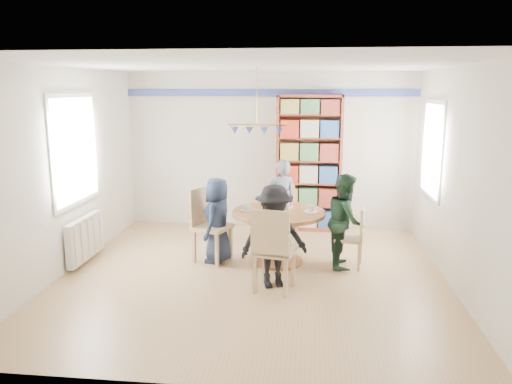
# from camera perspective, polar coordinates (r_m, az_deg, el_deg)

# --- Properties ---
(ground) EXTENTS (5.00, 5.00, 0.00)m
(ground) POSITION_cam_1_polar(r_m,az_deg,el_deg) (6.65, -0.39, -9.60)
(ground) COLOR tan
(room_shell) EXTENTS (5.00, 5.00, 5.00)m
(room_shell) POSITION_cam_1_polar(r_m,az_deg,el_deg) (7.13, -1.67, 5.53)
(room_shell) COLOR white
(room_shell) RESTS_ON ground
(radiator) EXTENTS (0.12, 1.00, 0.60)m
(radiator) POSITION_cam_1_polar(r_m,az_deg,el_deg) (7.47, -18.92, -5.00)
(radiator) COLOR silver
(radiator) RESTS_ON ground
(dining_table) EXTENTS (1.30, 1.30, 0.75)m
(dining_table) POSITION_cam_1_polar(r_m,az_deg,el_deg) (6.98, 2.60, -3.74)
(dining_table) COLOR brown
(dining_table) RESTS_ON ground
(chair_left) EXTENTS (0.60, 0.60, 1.05)m
(chair_left) POSITION_cam_1_polar(r_m,az_deg,el_deg) (7.12, -5.64, -3.30)
(chair_left) COLOR tan
(chair_left) RESTS_ON ground
(chair_right) EXTENTS (0.43, 0.43, 0.85)m
(chair_right) POSITION_cam_1_polar(r_m,az_deg,el_deg) (6.97, 11.20, -4.75)
(chair_right) COLOR tan
(chair_right) RESTS_ON ground
(chair_far) EXTENTS (0.50, 0.50, 0.92)m
(chair_far) POSITION_cam_1_polar(r_m,az_deg,el_deg) (7.95, 3.12, -2.18)
(chair_far) COLOR tan
(chair_far) RESTS_ON ground
(chair_near) EXTENTS (0.55, 0.55, 1.05)m
(chair_near) POSITION_cam_1_polar(r_m,az_deg,el_deg) (5.97, 1.93, -6.26)
(chair_near) COLOR tan
(chair_near) RESTS_ON ground
(person_left) EXTENTS (0.49, 0.65, 1.21)m
(person_left) POSITION_cam_1_polar(r_m,az_deg,el_deg) (7.04, -4.41, -3.24)
(person_left) COLOR #1A243B
(person_left) RESTS_ON ground
(person_right) EXTENTS (0.50, 0.63, 1.30)m
(person_right) POSITION_cam_1_polar(r_m,az_deg,el_deg) (6.94, 10.19, -3.24)
(person_right) COLOR #18301F
(person_right) RESTS_ON ground
(person_far) EXTENTS (0.57, 0.48, 1.34)m
(person_far) POSITION_cam_1_polar(r_m,az_deg,el_deg) (7.87, 2.90, -1.13)
(person_far) COLOR gray
(person_far) RESTS_ON ground
(person_near) EXTENTS (0.95, 0.74, 1.29)m
(person_near) POSITION_cam_1_polar(r_m,az_deg,el_deg) (6.13, 2.08, -5.11)
(person_near) COLOR black
(person_near) RESTS_ON ground
(bookshelf) EXTENTS (1.11, 0.33, 2.32)m
(bookshelf) POSITION_cam_1_polar(r_m,az_deg,el_deg) (8.59, 6.07, 3.12)
(bookshelf) COLOR brown
(bookshelf) RESTS_ON ground
(tableware) EXTENTS (1.09, 1.09, 0.29)m
(tableware) POSITION_cam_1_polar(r_m,az_deg,el_deg) (6.95, 2.44, -1.65)
(tableware) COLOR white
(tableware) RESTS_ON dining_table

